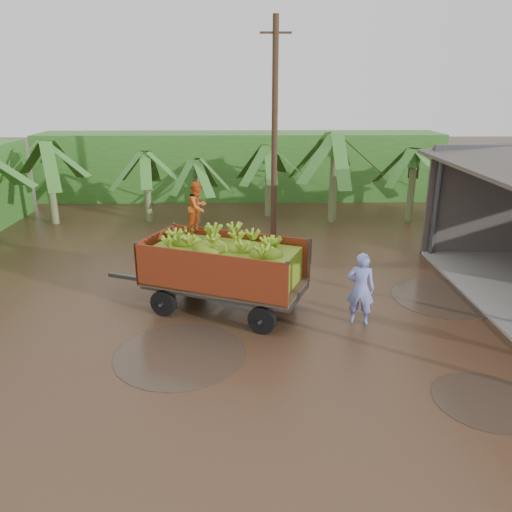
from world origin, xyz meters
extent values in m
plane|color=black|center=(0.00, 0.00, 0.00)|extent=(100.00, 100.00, 0.00)
cube|color=#2D661E|center=(-2.00, 16.00, 1.80)|extent=(22.00, 3.00, 3.60)
cube|color=#47474C|center=(-5.15, 2.14, 0.54)|extent=(1.67, 0.77, 0.12)
imported|color=#CA4E17|center=(-3.07, 1.91, 2.79)|extent=(0.85, 0.91, 1.48)
imported|color=#7785D9|center=(1.35, 0.09, 1.01)|extent=(0.83, 0.66, 2.01)
cylinder|color=#47301E|center=(-0.55, 8.06, 4.29)|extent=(0.24, 0.24, 8.59)
cube|color=#47301E|center=(-0.55, 8.06, 7.94)|extent=(1.20, 0.08, 0.08)
camera|label=1|loc=(-1.67, -12.08, 6.16)|focal=35.00mm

